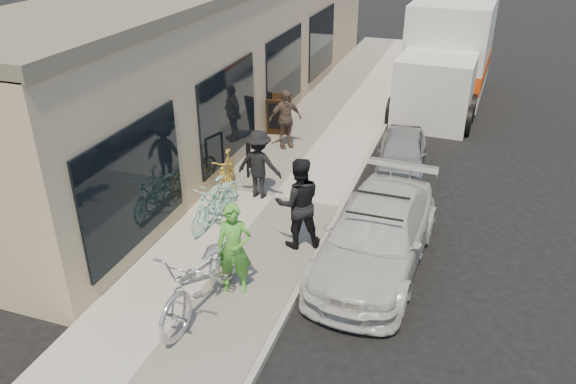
% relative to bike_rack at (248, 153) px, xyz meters
% --- Properties ---
extents(ground, '(120.00, 120.00, 0.00)m').
position_rel_bike_rack_xyz_m(ground, '(3.00, -3.97, -0.67)').
color(ground, black).
rests_on(ground, ground).
extents(sidewalk, '(3.00, 34.00, 0.15)m').
position_rel_bike_rack_xyz_m(sidewalk, '(1.00, -0.97, -0.60)').
color(sidewalk, '#B4AEA2').
rests_on(sidewalk, ground).
extents(curb, '(0.12, 34.00, 0.13)m').
position_rel_bike_rack_xyz_m(curb, '(2.55, -0.97, -0.61)').
color(curb, '#9D9990').
rests_on(curb, ground).
extents(storefront, '(3.60, 20.00, 4.22)m').
position_rel_bike_rack_xyz_m(storefront, '(-2.24, 4.02, 1.45)').
color(storefront, '#C5B089').
rests_on(storefront, ground).
extents(bike_rack, '(0.23, 0.59, 0.87)m').
position_rel_bike_rack_xyz_m(bike_rack, '(0.00, 0.00, 0.00)').
color(bike_rack, black).
rests_on(bike_rack, sidewalk).
extents(sandwich_board, '(0.80, 0.81, 1.09)m').
position_rel_bike_rack_xyz_m(sandwich_board, '(-0.18, 2.65, 0.03)').
color(sandwich_board, '#301D0D').
rests_on(sandwich_board, sidewalk).
extents(sedan_white, '(1.98, 4.39, 1.29)m').
position_rel_bike_rack_xyz_m(sedan_white, '(3.62, -2.63, -0.05)').
color(sedan_white, silver).
rests_on(sedan_white, ground).
extents(sedan_silver, '(1.44, 3.02, 1.00)m').
position_rel_bike_rack_xyz_m(sedan_silver, '(3.45, 1.61, -0.17)').
color(sedan_silver, '#9E9EA3').
rests_on(sedan_silver, ground).
extents(moving_truck, '(2.76, 6.69, 3.23)m').
position_rel_bike_rack_xyz_m(moving_truck, '(3.90, 7.89, 0.76)').
color(moving_truck, silver).
rests_on(moving_truck, ground).
extents(tandem_bike, '(1.02, 2.46, 1.26)m').
position_rel_bike_rack_xyz_m(tandem_bike, '(1.31, -4.99, 0.11)').
color(tandem_bike, silver).
rests_on(tandem_bike, sidewalk).
extents(woman_rider, '(0.68, 0.54, 1.62)m').
position_rel_bike_rack_xyz_m(woman_rider, '(1.57, -4.37, 0.29)').
color(woman_rider, '#52AA38').
rests_on(woman_rider, sidewalk).
extents(man_standing, '(1.09, 1.01, 1.80)m').
position_rel_bike_rack_xyz_m(man_standing, '(2.13, -2.68, 0.38)').
color(man_standing, black).
rests_on(man_standing, sidewalk).
extents(cruiser_bike_a, '(0.65, 1.65, 0.96)m').
position_rel_bike_rack_xyz_m(cruiser_bike_a, '(0.28, -2.52, -0.04)').
color(cruiser_bike_a, '#97E2CF').
rests_on(cruiser_bike_a, sidewalk).
extents(cruiser_bike_b, '(0.55, 1.53, 0.80)m').
position_rel_bike_rack_xyz_m(cruiser_bike_b, '(0.25, -2.06, -0.12)').
color(cruiser_bike_b, '#97E2CF').
rests_on(cruiser_bike_b, sidewalk).
extents(cruiser_bike_c, '(0.77, 1.64, 0.95)m').
position_rel_bike_rack_xyz_m(cruiser_bike_c, '(-0.06, -1.16, -0.05)').
color(cruiser_bike_c, gold).
rests_on(cruiser_bike_c, sidewalk).
extents(bystander_a, '(1.02, 0.59, 1.56)m').
position_rel_bike_rack_xyz_m(bystander_a, '(0.70, -1.06, 0.26)').
color(bystander_a, black).
rests_on(bystander_a, sidewalk).
extents(bystander_b, '(0.94, 0.90, 1.57)m').
position_rel_bike_rack_xyz_m(bystander_b, '(0.31, 1.81, 0.26)').
color(bystander_b, brown).
rests_on(bystander_b, sidewalk).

